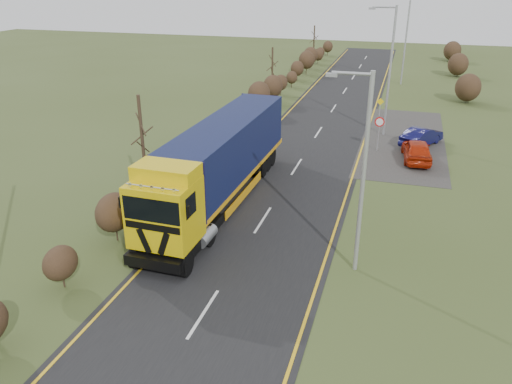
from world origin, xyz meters
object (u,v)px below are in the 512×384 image
object	(u,v)px
streetlight_near	(361,168)
car_blue_sedan	(421,137)
speed_sign	(379,127)
lorry	(220,160)
car_red_hatchback	(417,150)

from	to	relation	value
streetlight_near	car_blue_sedan	bearing A→B (deg)	81.24
speed_sign	lorry	bearing A→B (deg)	-123.51
lorry	car_blue_sedan	size ratio (longest dim) A/B	3.96
lorry	car_red_hatchback	xyz separation A→B (m)	(10.23, 10.09, -1.78)
lorry	streetlight_near	distance (m)	9.27
car_blue_sedan	streetlight_near	size ratio (longest dim) A/B	0.48
speed_sign	car_blue_sedan	bearing A→B (deg)	36.06
streetlight_near	speed_sign	world-z (taller)	streetlight_near
car_blue_sedan	speed_sign	size ratio (longest dim) A/B	1.64
lorry	speed_sign	size ratio (longest dim) A/B	6.49
streetlight_near	speed_sign	distance (m)	16.36
car_red_hatchback	streetlight_near	bearing A→B (deg)	74.47
lorry	car_blue_sedan	bearing A→B (deg)	53.38
speed_sign	streetlight_near	bearing A→B (deg)	-89.43
car_red_hatchback	streetlight_near	distance (m)	15.47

